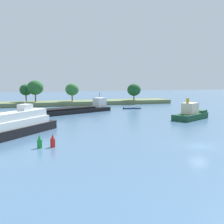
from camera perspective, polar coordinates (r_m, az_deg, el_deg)
ground_plane at (r=45.22m, az=16.28°, el=-6.31°), size 400.00×400.00×0.00m
treeline_island at (r=113.77m, az=-7.69°, el=2.56°), size 75.24×11.11×9.27m
small_motorboat at (r=98.09m, az=3.89°, el=0.74°), size 6.04×1.99×0.86m
white_riverboat at (r=53.68m, az=-17.75°, el=-2.42°), size 15.18×16.71×6.66m
tugboat at (r=74.67m, az=14.85°, el=-0.32°), size 11.62×9.32×5.22m
cargo_barge at (r=85.20m, az=-8.29°, el=0.33°), size 28.85×17.52×5.74m
channel_buoy_red at (r=43.61m, az=-11.28°, el=-5.55°), size 0.70×0.70×1.90m
channel_buoy_green at (r=43.45m, az=-13.70°, el=-5.65°), size 0.70×0.70×1.90m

